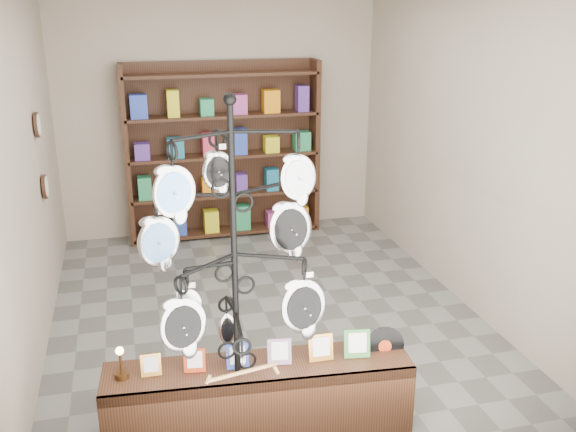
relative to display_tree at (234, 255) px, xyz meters
The scene contains 6 objects.
ground 2.36m from the display_tree, 72.36° to the left, with size 5.00×5.00×0.00m, color slate.
room_envelope 1.96m from the display_tree, 72.36° to the left, with size 5.00×5.00×5.00m.
display_tree is the anchor object (origin of this frame).
front_shelf 1.14m from the display_tree, 24.72° to the left, with size 2.16×0.62×0.75m.
back_shelving 4.17m from the display_tree, 82.01° to the left, with size 2.42×0.36×2.20m.
wall_clocks 2.96m from the display_tree, 118.05° to the left, with size 0.03×0.24×0.84m.
Camera 1 is at (-1.18, -5.52, 2.93)m, focal length 40.00 mm.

